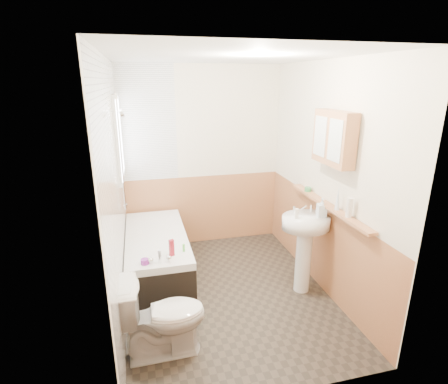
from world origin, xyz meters
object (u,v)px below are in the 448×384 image
Objects in this scene: pine_shelf at (328,205)px; sink at (305,238)px; bathtub at (157,255)px; medicine_cabinet at (334,138)px; toilet at (163,317)px.

sink is at bearing 161.50° from pine_shelf.
pine_shelf reaches higher than bathtub.
sink is at bearing 148.77° from medicine_cabinet.
bathtub is 2.06m from pine_shelf.
toilet is (-0.03, -1.29, 0.08)m from bathtub.
sink is at bearing -23.71° from bathtub.
medicine_cabinet reaches higher than toilet.
sink is 0.44m from pine_shelf.
bathtub is 2.69× the size of medicine_cabinet.
medicine_cabinet is (-0.03, -0.04, 0.72)m from pine_shelf.
pine_shelf is 2.60× the size of medicine_cabinet.
pine_shelf is (1.80, 0.53, 0.67)m from toilet.
bathtub is 1.29m from toilet.
toilet is 0.73× the size of sink.
toilet reaches higher than bathtub.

